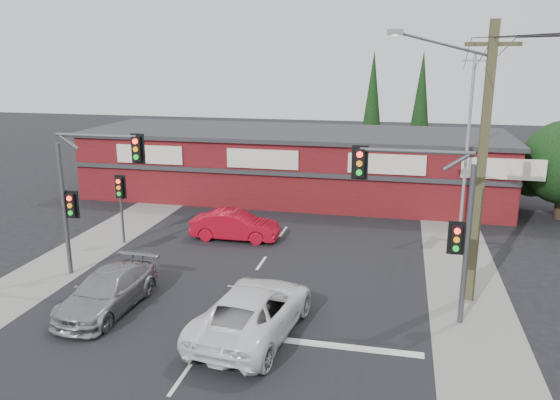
% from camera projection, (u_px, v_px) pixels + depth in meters
% --- Properties ---
extents(ground, '(120.00, 120.00, 0.00)m').
position_uv_depth(ground, '(227.00, 312.00, 19.38)').
color(ground, black).
rests_on(ground, ground).
extents(road_strip, '(14.00, 70.00, 0.01)m').
position_uv_depth(road_strip, '(262.00, 262.00, 24.09)').
color(road_strip, black).
rests_on(road_strip, ground).
extents(verge_left, '(3.00, 70.00, 0.02)m').
position_uv_depth(verge_left, '(89.00, 248.00, 25.88)').
color(verge_left, gray).
rests_on(verge_left, ground).
extents(verge_right, '(3.00, 70.00, 0.02)m').
position_uv_depth(verge_right, '(463.00, 278.00, 22.30)').
color(verge_right, gray).
rests_on(verge_right, ground).
extents(stop_line, '(6.50, 0.35, 0.01)m').
position_uv_depth(stop_line, '(318.00, 344.00, 17.22)').
color(stop_line, silver).
rests_on(stop_line, ground).
extents(white_suv, '(3.37, 6.07, 1.61)m').
position_uv_depth(white_suv, '(253.00, 311.00, 17.72)').
color(white_suv, white).
rests_on(white_suv, ground).
extents(silver_suv, '(2.20, 4.94, 1.41)m').
position_uv_depth(silver_suv, '(108.00, 291.00, 19.44)').
color(silver_suv, gray).
rests_on(silver_suv, ground).
extents(red_sedan, '(4.36, 1.59, 1.43)m').
position_uv_depth(red_sedan, '(235.00, 225.00, 26.94)').
color(red_sedan, '#B30B1D').
rests_on(red_sedan, ground).
extents(lane_dashes, '(0.12, 47.26, 0.01)m').
position_uv_depth(lane_dashes, '(261.00, 263.00, 23.93)').
color(lane_dashes, silver).
rests_on(lane_dashes, ground).
extents(shop_building, '(27.30, 8.40, 4.22)m').
position_uv_depth(shop_building, '(293.00, 163.00, 35.07)').
color(shop_building, '#541014').
rests_on(shop_building, ground).
extents(conifer_near, '(1.80, 1.80, 9.25)m').
position_uv_depth(conifer_near, '(372.00, 103.00, 39.88)').
color(conifer_near, '#2D2116').
rests_on(conifer_near, ground).
extents(conifer_far, '(1.80, 1.80, 9.25)m').
position_uv_depth(conifer_far, '(421.00, 102.00, 41.03)').
color(conifer_far, '#2D2116').
rests_on(conifer_far, ground).
extents(traffic_mast_left, '(3.77, 0.27, 5.97)m').
position_uv_depth(traffic_mast_left, '(86.00, 183.00, 21.61)').
color(traffic_mast_left, '#47494C').
rests_on(traffic_mast_left, ground).
extents(traffic_mast_right, '(3.96, 0.27, 5.97)m').
position_uv_depth(traffic_mast_right, '(434.00, 210.00, 17.87)').
color(traffic_mast_right, '#47494C').
rests_on(traffic_mast_right, ground).
extents(pedestal_signal, '(0.55, 0.27, 3.38)m').
position_uv_depth(pedestal_signal, '(121.00, 195.00, 25.94)').
color(pedestal_signal, '#47494C').
rests_on(pedestal_signal, ground).
extents(utility_pole, '(4.38, 0.59, 10.00)m').
position_uv_depth(utility_pole, '(478.00, 157.00, 19.05)').
color(utility_pole, '#4D492B').
rests_on(utility_pole, ground).
extents(steel_pole, '(1.20, 0.16, 9.00)m').
position_uv_depth(steel_pole, '(468.00, 140.00, 27.60)').
color(steel_pole, gray).
rests_on(steel_pole, ground).
extents(power_lines, '(2.01, 29.00, 1.22)m').
position_uv_depth(power_lines, '(526.00, 46.00, 12.95)').
color(power_lines, black).
rests_on(power_lines, ground).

